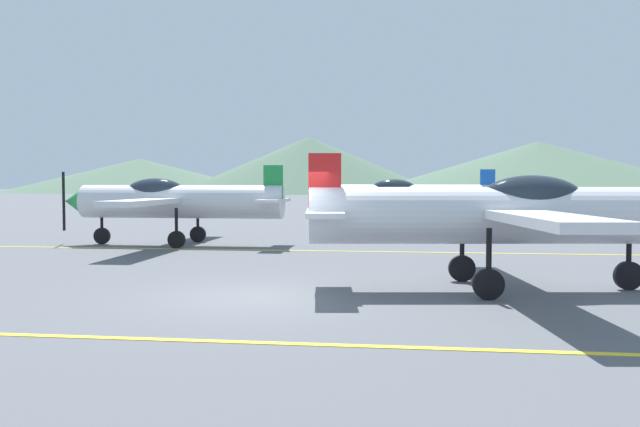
{
  "coord_description": "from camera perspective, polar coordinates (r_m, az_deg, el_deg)",
  "views": [
    {
      "loc": [
        2.9,
        -12.84,
        2.27
      ],
      "look_at": [
        -0.14,
        10.0,
        1.2
      ],
      "focal_mm": 37.4,
      "sensor_mm": 36.0,
      "label": 1
    }
  ],
  "objects": [
    {
      "name": "ground_plane",
      "position": [
        13.36,
        -5.11,
        -7.14
      ],
      "size": [
        400.0,
        400.0,
        0.0
      ],
      "primitive_type": "plane",
      "color": "#54565B"
    },
    {
      "name": "apron_line_near",
      "position": [
        9.85,
        -9.94,
        -10.69
      ],
      "size": [
        80.0,
        0.16,
        0.01
      ],
      "primitive_type": "cube",
      "color": "yellow",
      "rests_on": "ground_plane"
    },
    {
      "name": "apron_line_far",
      "position": [
        22.11,
        0.01,
        -3.22
      ],
      "size": [
        80.0,
        0.16,
        0.01
      ],
      "primitive_type": "cube",
      "color": "yellow",
      "rests_on": "ground_plane"
    },
    {
      "name": "airplane_near",
      "position": [
        14.52,
        15.18,
        0.02
      ],
      "size": [
        8.43,
        9.66,
        2.89
      ],
      "color": "silver",
      "rests_on": "ground_plane"
    },
    {
      "name": "airplane_mid",
      "position": [
        24.71,
        -12.47,
        1.1
      ],
      "size": [
        8.31,
        9.6,
        2.89
      ],
      "color": "silver",
      "rests_on": "ground_plane"
    },
    {
      "name": "airplane_far",
      "position": [
        31.91,
        7.5,
        1.48
      ],
      "size": [
        8.33,
        9.61,
        2.89
      ],
      "color": "silver",
      "rests_on": "ground_plane"
    },
    {
      "name": "car_sedan",
      "position": [
        40.27,
        22.3,
        0.43
      ],
      "size": [
        3.37,
        4.66,
        1.62
      ],
      "color": "white",
      "rests_on": "ground_plane"
    },
    {
      "name": "hill_left",
      "position": [
        172.18,
        -15.12,
        3.18
      ],
      "size": [
        65.07,
        65.07,
        8.19
      ],
      "primitive_type": "cone",
      "color": "#4C6651",
      "rests_on": "ground_plane"
    },
    {
      "name": "hill_centerleft",
      "position": [
        152.09,
        -0.95,
        4.2
      ],
      "size": [
        59.98,
        59.98,
        12.66
      ],
      "primitive_type": "cone",
      "color": "#4C6651",
      "rests_on": "ground_plane"
    },
    {
      "name": "hill_centerright",
      "position": [
        149.1,
        18.14,
        3.78
      ],
      "size": [
        74.93,
        74.93,
        10.99
      ],
      "primitive_type": "cone",
      "color": "#4C6651",
      "rests_on": "ground_plane"
    }
  ]
}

